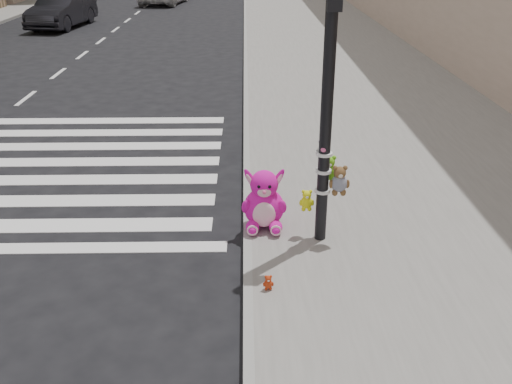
{
  "coord_description": "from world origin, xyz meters",
  "views": [
    {
      "loc": [
        1.54,
        -5.41,
        4.19
      ],
      "look_at": [
        1.68,
        2.08,
        0.75
      ],
      "focal_mm": 40.0,
      "sensor_mm": 36.0,
      "label": 1
    }
  ],
  "objects_px": {
    "car_dark_far": "(62,10)",
    "pink_bunny": "(264,203)",
    "signal_pole": "(328,128)",
    "red_teddy": "(268,282)"
  },
  "relations": [
    {
      "from": "signal_pole",
      "to": "car_dark_far",
      "type": "relative_size",
      "value": 0.84
    },
    {
      "from": "red_teddy",
      "to": "car_dark_far",
      "type": "relative_size",
      "value": 0.04
    },
    {
      "from": "signal_pole",
      "to": "pink_bunny",
      "type": "bearing_deg",
      "value": 156.59
    },
    {
      "from": "pink_bunny",
      "to": "signal_pole",
      "type": "bearing_deg",
      "value": -22.06
    },
    {
      "from": "pink_bunny",
      "to": "car_dark_far",
      "type": "distance_m",
      "value": 22.36
    },
    {
      "from": "red_teddy",
      "to": "car_dark_far",
      "type": "bearing_deg",
      "value": 108.49
    },
    {
      "from": "pink_bunny",
      "to": "car_dark_far",
      "type": "xyz_separation_m",
      "value": [
        -8.88,
        20.52,
        0.26
      ]
    },
    {
      "from": "red_teddy",
      "to": "car_dark_far",
      "type": "distance_m",
      "value": 23.9
    },
    {
      "from": "car_dark_far",
      "to": "pink_bunny",
      "type": "bearing_deg",
      "value": -59.06
    },
    {
      "from": "red_teddy",
      "to": "signal_pole",
      "type": "bearing_deg",
      "value": 54.17
    }
  ]
}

